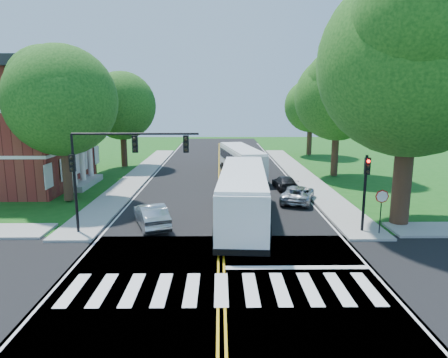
{
  "coord_description": "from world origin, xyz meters",
  "views": [
    {
      "loc": [
        -0.06,
        -15.54,
        7.51
      ],
      "look_at": [
        0.24,
        10.63,
        2.4
      ],
      "focal_mm": 32.0,
      "sensor_mm": 36.0,
      "label": 1
    }
  ],
  "objects_px": {
    "suv": "(298,194)",
    "dark_sedan": "(285,183)",
    "signal_nw": "(115,159)",
    "bus_follow": "(241,161)",
    "bus_lead": "(243,195)",
    "signal_ne": "(366,183)",
    "hatchback": "(151,215)"
  },
  "relations": [
    {
      "from": "hatchback",
      "to": "suv",
      "type": "xyz_separation_m",
      "value": [
        10.03,
        5.94,
        -0.09
      ]
    },
    {
      "from": "signal_ne",
      "to": "hatchback",
      "type": "distance_m",
      "value": 12.65
    },
    {
      "from": "signal_nw",
      "to": "suv",
      "type": "bearing_deg",
      "value": 31.78
    },
    {
      "from": "signal_ne",
      "to": "suv",
      "type": "distance_m",
      "value": 7.95
    },
    {
      "from": "signal_ne",
      "to": "suv",
      "type": "relative_size",
      "value": 0.96
    },
    {
      "from": "bus_follow",
      "to": "dark_sedan",
      "type": "height_order",
      "value": "bus_follow"
    },
    {
      "from": "signal_nw",
      "to": "signal_ne",
      "type": "relative_size",
      "value": 1.62
    },
    {
      "from": "hatchback",
      "to": "bus_lead",
      "type": "bearing_deg",
      "value": 171.18
    },
    {
      "from": "suv",
      "to": "bus_lead",
      "type": "bearing_deg",
      "value": 66.17
    },
    {
      "from": "bus_lead",
      "to": "bus_follow",
      "type": "height_order",
      "value": "bus_lead"
    },
    {
      "from": "suv",
      "to": "dark_sedan",
      "type": "distance_m",
      "value": 4.52
    },
    {
      "from": "bus_follow",
      "to": "hatchback",
      "type": "height_order",
      "value": "bus_follow"
    },
    {
      "from": "signal_nw",
      "to": "bus_follow",
      "type": "relative_size",
      "value": 0.61
    },
    {
      "from": "signal_ne",
      "to": "bus_follow",
      "type": "height_order",
      "value": "signal_ne"
    },
    {
      "from": "signal_nw",
      "to": "signal_ne",
      "type": "bearing_deg",
      "value": 0.05
    },
    {
      "from": "hatchback",
      "to": "dark_sedan",
      "type": "relative_size",
      "value": 1.09
    },
    {
      "from": "bus_lead",
      "to": "bus_follow",
      "type": "xyz_separation_m",
      "value": [
        0.72,
        15.41,
        -0.18
      ]
    },
    {
      "from": "bus_lead",
      "to": "dark_sedan",
      "type": "bearing_deg",
      "value": -110.26
    },
    {
      "from": "bus_follow",
      "to": "bus_lead",
      "type": "bearing_deg",
      "value": 77.87
    },
    {
      "from": "dark_sedan",
      "to": "signal_nw",
      "type": "bearing_deg",
      "value": 42.24
    },
    {
      "from": "signal_ne",
      "to": "bus_lead",
      "type": "relative_size",
      "value": 0.34
    },
    {
      "from": "dark_sedan",
      "to": "hatchback",
      "type": "bearing_deg",
      "value": 43.39
    },
    {
      "from": "signal_nw",
      "to": "bus_follow",
      "type": "height_order",
      "value": "signal_nw"
    },
    {
      "from": "dark_sedan",
      "to": "signal_ne",
      "type": "bearing_deg",
      "value": 99.01
    },
    {
      "from": "bus_lead",
      "to": "hatchback",
      "type": "bearing_deg",
      "value": 15.21
    },
    {
      "from": "signal_nw",
      "to": "signal_ne",
      "type": "xyz_separation_m",
      "value": [
        14.06,
        0.01,
        -1.41
      ]
    },
    {
      "from": "signal_nw",
      "to": "bus_follow",
      "type": "bearing_deg",
      "value": 65.9
    },
    {
      "from": "bus_lead",
      "to": "signal_ne",
      "type": "bearing_deg",
      "value": 164.25
    },
    {
      "from": "hatchback",
      "to": "suv",
      "type": "bearing_deg",
      "value": -169.55
    },
    {
      "from": "signal_ne",
      "to": "dark_sedan",
      "type": "distance_m",
      "value": 12.27
    },
    {
      "from": "signal_nw",
      "to": "dark_sedan",
      "type": "relative_size",
      "value": 1.77
    },
    {
      "from": "signal_nw",
      "to": "suv",
      "type": "relative_size",
      "value": 1.56
    }
  ]
}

